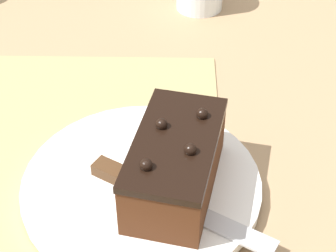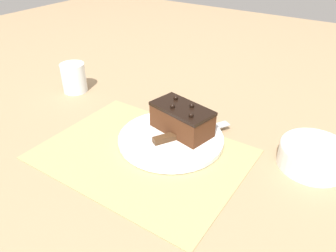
{
  "view_description": "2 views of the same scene",
  "coord_description": "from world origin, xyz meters",
  "px_view_note": "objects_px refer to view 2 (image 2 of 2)",
  "views": [
    {
      "loc": [
        -0.44,
        -0.12,
        0.45
      ],
      "look_at": [
        0.01,
        -0.11,
        0.06
      ],
      "focal_mm": 60.0,
      "sensor_mm": 36.0,
      "label": 1
    },
    {
      "loc": [
        -0.39,
        0.47,
        0.46
      ],
      "look_at": [
        -0.02,
        -0.08,
        0.04
      ],
      "focal_mm": 35.0,
      "sensor_mm": 36.0,
      "label": 2
    }
  ],
  "objects_px": {
    "chocolate_cake": "(182,119)",
    "small_bowl": "(314,155)",
    "serving_knife": "(180,135)",
    "cake_plate": "(171,138)",
    "drinking_glass": "(74,78)"
  },
  "relations": [
    {
      "from": "drinking_glass",
      "to": "serving_knife",
      "type": "bearing_deg",
      "value": 171.85
    },
    {
      "from": "drinking_glass",
      "to": "small_bowl",
      "type": "height_order",
      "value": "drinking_glass"
    },
    {
      "from": "drinking_glass",
      "to": "small_bowl",
      "type": "distance_m",
      "value": 0.72
    },
    {
      "from": "serving_knife",
      "to": "small_bowl",
      "type": "distance_m",
      "value": 0.3
    },
    {
      "from": "serving_knife",
      "to": "small_bowl",
      "type": "height_order",
      "value": "small_bowl"
    },
    {
      "from": "chocolate_cake",
      "to": "small_bowl",
      "type": "relative_size",
      "value": 1.12
    },
    {
      "from": "chocolate_cake",
      "to": "small_bowl",
      "type": "distance_m",
      "value": 0.31
    },
    {
      "from": "chocolate_cake",
      "to": "serving_knife",
      "type": "distance_m",
      "value": 0.04
    },
    {
      "from": "cake_plate",
      "to": "small_bowl",
      "type": "distance_m",
      "value": 0.32
    },
    {
      "from": "cake_plate",
      "to": "serving_knife",
      "type": "xyz_separation_m",
      "value": [
        -0.02,
        -0.01,
        0.01
      ]
    },
    {
      "from": "chocolate_cake",
      "to": "serving_knife",
      "type": "height_order",
      "value": "chocolate_cake"
    },
    {
      "from": "cake_plate",
      "to": "drinking_glass",
      "type": "relative_size",
      "value": 2.83
    },
    {
      "from": "cake_plate",
      "to": "chocolate_cake",
      "type": "bearing_deg",
      "value": -102.73
    },
    {
      "from": "serving_knife",
      "to": "drinking_glass",
      "type": "bearing_deg",
      "value": -157.88
    },
    {
      "from": "small_bowl",
      "to": "serving_knife",
      "type": "bearing_deg",
      "value": 16.33
    }
  ]
}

